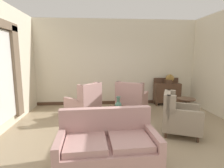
# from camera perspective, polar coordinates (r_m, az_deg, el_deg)

# --- Properties ---
(ground) EXTENTS (8.45, 8.45, 0.00)m
(ground) POSITION_cam_1_polar(r_m,az_deg,el_deg) (4.30, 5.25, -16.29)
(ground) COLOR #9E896B
(wall_back) EXTENTS (6.19, 0.08, 3.17)m
(wall_back) POSITION_cam_1_polar(r_m,az_deg,el_deg) (6.70, 1.36, 6.88)
(wall_back) COLOR beige
(wall_back) RESTS_ON ground
(wall_left) EXTENTS (0.08, 3.97, 3.17)m
(wall_left) POSITION_cam_1_polar(r_m,az_deg,el_deg) (5.23, -31.13, 4.99)
(wall_left) COLOR beige
(wall_left) RESTS_ON ground
(baseboard_back) EXTENTS (6.03, 0.03, 0.12)m
(baseboard_back) POSITION_cam_1_polar(r_m,az_deg,el_deg) (6.87, 1.35, -5.93)
(baseboard_back) COLOR #4C3323
(baseboard_back) RESTS_ON ground
(coffee_table) EXTENTS (0.98, 0.98, 0.44)m
(coffee_table) POSITION_cam_1_polar(r_m,az_deg,el_deg) (4.66, 2.45, -9.31)
(coffee_table) COLOR #4C3323
(coffee_table) RESTS_ON ground
(porcelain_vase) EXTENTS (0.18, 0.18, 0.36)m
(porcelain_vase) POSITION_cam_1_polar(r_m,az_deg,el_deg) (4.62, 2.04, -6.68)
(porcelain_vase) COLOR #4C7A66
(porcelain_vase) RESTS_ON coffee_table
(settee) EXTENTS (1.65, 0.92, 0.93)m
(settee) POSITION_cam_1_polar(r_m,az_deg,el_deg) (3.07, -1.41, -18.92)
(settee) COLOR tan
(settee) RESTS_ON ground
(armchair_foreground_right) EXTENTS (1.16, 1.16, 1.05)m
(armchair_foreground_right) POSITION_cam_1_polar(r_m,az_deg,el_deg) (5.70, 6.30, -5.20)
(armchair_foreground_right) COLOR tan
(armchair_foreground_right) RESTS_ON ground
(armchair_far_left) EXTENTS (1.04, 0.99, 1.00)m
(armchair_far_left) POSITION_cam_1_polar(r_m,az_deg,el_deg) (4.48, 20.61, -9.80)
(armchair_far_left) COLOR gray
(armchair_far_left) RESTS_ON ground
(armchair_back_corner) EXTENTS (1.16, 1.15, 1.06)m
(armchair_back_corner) POSITION_cam_1_polar(r_m,az_deg,el_deg) (5.33, -8.68, -6.26)
(armchair_back_corner) COLOR tan
(armchair_back_corner) RESTS_ON ground
(side_table) EXTENTS (0.47, 0.47, 0.70)m
(side_table) POSITION_cam_1_polar(r_m,az_deg,el_deg) (5.24, 22.61, -7.31)
(side_table) COLOR #4C3323
(side_table) RESTS_ON ground
(sideboard) EXTENTS (0.96, 0.35, 1.01)m
(sideboard) POSITION_cam_1_polar(r_m,az_deg,el_deg) (7.00, 17.29, -2.60)
(sideboard) COLOR #4C3323
(sideboard) RESTS_ON ground
(gramophone) EXTENTS (0.42, 0.48, 0.48)m
(gramophone) POSITION_cam_1_polar(r_m,az_deg,el_deg) (6.85, 18.13, 2.03)
(gramophone) COLOR #4C3323
(gramophone) RESTS_ON sideboard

